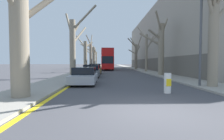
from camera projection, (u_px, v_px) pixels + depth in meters
name	position (u px, v px, depth m)	size (l,w,h in m)	color
ground_plane	(151.00, 112.00, 5.84)	(300.00, 300.00, 0.00)	#424247
sidewalk_left	(94.00, 67.00, 55.59)	(2.85, 120.00, 0.12)	gray
sidewalk_right	(129.00, 67.00, 55.93)	(2.85, 120.00, 0.12)	gray
building_facade_right	(171.00, 42.00, 36.97)	(10.08, 46.95, 12.14)	#9E9384
kerb_line_stripe	(99.00, 68.00, 55.64)	(0.24, 120.00, 0.01)	yellow
street_tree_left_0	(21.00, 20.00, 7.77)	(3.20, 4.67, 7.27)	gray
street_tree_left_1	(74.00, 44.00, 19.26)	(3.80, 3.04, 7.91)	gray
street_tree_left_2	(85.00, 55.00, 29.85)	(3.19, 2.60, 6.56)	gray
street_tree_left_3	(90.00, 54.00, 40.40)	(2.90, 3.59, 8.25)	gray
street_tree_left_4	(93.00, 56.00, 51.50)	(2.82, 3.95, 7.15)	gray
street_tree_left_5	(96.00, 58.00, 62.16)	(1.91, 2.33, 7.46)	gray
street_tree_right_0	(214.00, 29.00, 11.12)	(3.00, 2.40, 7.89)	gray
street_tree_right_1	(160.00, 47.00, 21.43)	(3.80, 2.79, 7.60)	gray
street_tree_right_2	(147.00, 51.00, 29.83)	(3.41, 3.46, 8.12)	gray
street_tree_right_3	(136.00, 54.00, 40.11)	(3.28, 2.83, 7.48)	gray
double_decker_bus	(108.00, 58.00, 39.03)	(2.48, 11.56, 4.48)	red
parked_car_0	(84.00, 76.00, 13.41)	(1.85, 4.04, 1.30)	#9EA3AD
parked_car_1	(91.00, 71.00, 19.60)	(1.83, 4.17, 1.40)	#4C5156
parked_car_2	(95.00, 69.00, 25.63)	(1.80, 4.20, 1.47)	olive
lamp_post	(200.00, 15.00, 11.41)	(1.40, 0.20, 8.61)	#4C4F54
traffic_bollard	(168.00, 83.00, 9.45)	(0.38, 0.39, 1.09)	white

